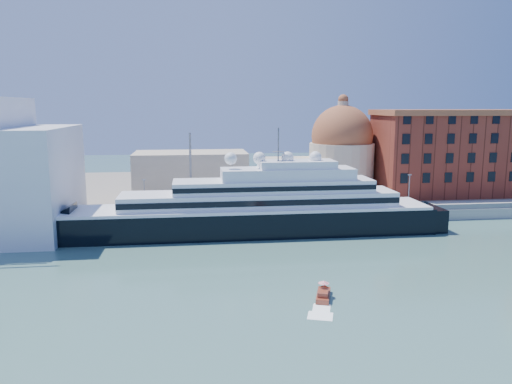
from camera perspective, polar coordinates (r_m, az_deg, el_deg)
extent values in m
plane|color=#3A6460|center=(83.83, 6.66, -8.51)|extent=(400.00, 400.00, 0.00)
cube|color=gray|center=(115.61, 2.61, -2.68)|extent=(180.00, 10.00, 2.50)
cube|color=slate|center=(155.48, 0.01, 0.47)|extent=(260.00, 72.00, 2.00)
cube|color=slate|center=(110.89, 3.02, -2.25)|extent=(180.00, 0.10, 1.20)
cube|color=black|center=(103.67, -0.70, -3.63)|extent=(75.98, 11.69, 6.33)
cone|color=black|center=(106.82, -22.55, -4.00)|extent=(9.74, 11.69, 11.69)
cube|color=black|center=(114.39, 18.59, -2.97)|extent=(5.84, 10.72, 5.84)
cube|color=white|center=(102.93, -0.70, -1.79)|extent=(74.03, 11.88, 0.58)
cube|color=white|center=(102.83, 0.38, -0.80)|extent=(56.50, 9.74, 2.92)
cube|color=black|center=(98.09, 0.76, -1.32)|extent=(56.50, 0.15, 1.17)
cube|color=white|center=(102.79, 1.99, 0.73)|extent=(40.91, 8.77, 2.53)
cube|color=white|center=(102.95, 3.61, 2.10)|extent=(27.28, 7.79, 2.34)
cube|color=white|center=(103.09, 4.68, 3.19)|extent=(15.59, 6.82, 1.56)
cylinder|color=slate|center=(101.96, 2.56, 5.45)|extent=(0.29, 0.29, 6.82)
sphere|color=white|center=(100.99, -2.91, 3.85)|extent=(2.53, 2.53, 2.53)
sphere|color=white|center=(101.61, 0.38, 3.90)|extent=(2.53, 2.53, 2.53)
sphere|color=white|center=(102.55, 3.63, 3.93)|extent=(2.53, 2.53, 2.53)
sphere|color=white|center=(103.82, 6.80, 3.96)|extent=(2.53, 2.53, 2.53)
cube|color=white|center=(104.99, -24.91, -5.28)|extent=(11.60, 4.38, 1.52)
cube|color=white|center=(104.23, -23.94, -4.61)|extent=(3.92, 2.57, 1.14)
cube|color=maroon|center=(71.07, 7.70, -11.70)|extent=(3.32, 5.54, 0.88)
cube|color=maroon|center=(69.99, 7.67, -11.39)|extent=(2.02, 2.52, 0.70)
cylinder|color=slate|center=(71.09, 7.74, -10.75)|extent=(0.05, 0.05, 1.40)
cone|color=red|center=(70.82, 7.75, -10.15)|extent=(1.58, 1.58, 0.35)
cube|color=maroon|center=(148.28, 21.63, 4.00)|extent=(42.00, 18.00, 22.00)
cube|color=brown|center=(147.70, 21.92, 8.44)|extent=(43.00, 19.00, 1.50)
cylinder|color=beige|center=(142.47, 9.71, 2.72)|extent=(18.00, 18.00, 14.00)
sphere|color=brown|center=(141.66, 9.82, 6.34)|extent=(17.00, 17.00, 17.00)
cylinder|color=beige|center=(141.42, 9.92, 9.57)|extent=(3.00, 3.00, 3.00)
cube|color=beige|center=(137.34, 4.34, 1.73)|extent=(18.00, 14.00, 10.00)
cube|color=beige|center=(136.37, -7.44, 2.04)|extent=(30.00, 16.00, 12.00)
cylinder|color=slate|center=(110.42, -12.61, -0.73)|extent=(0.24, 0.24, 8.00)
cube|color=slate|center=(109.76, -12.69, 1.38)|extent=(0.80, 0.30, 0.25)
cylinder|color=slate|center=(111.68, 2.90, -0.38)|extent=(0.24, 0.24, 8.00)
cube|color=slate|center=(111.03, 2.92, 1.70)|extent=(0.80, 0.30, 0.25)
cylinder|color=slate|center=(120.63, 17.07, -0.04)|extent=(0.24, 0.24, 8.00)
cube|color=slate|center=(120.03, 17.16, 1.88)|extent=(0.80, 0.30, 0.25)
cylinder|color=slate|center=(111.13, -7.47, 2.10)|extent=(0.50, 0.50, 18.00)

